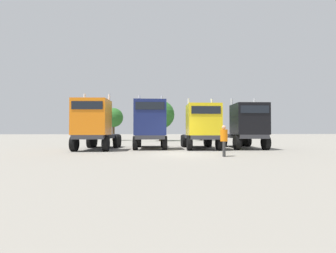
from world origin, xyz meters
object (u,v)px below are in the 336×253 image
Objects in this scene: semi_truck_orange at (95,125)px; visitor_in_hivis at (224,138)px; semi_truck_navy at (150,124)px; semi_truck_black at (246,126)px; semi_truck_yellow at (201,126)px.

semi_truck_orange is 9.77m from visitor_in_hivis.
semi_truck_navy reaches higher than visitor_in_hivis.
semi_truck_black reaches higher than visitor_in_hivis.
semi_truck_yellow is 3.47× the size of visitor_in_hivis.
semi_truck_navy is at bearing 140.03° from visitor_in_hivis.
visitor_in_hivis is (-3.53, -5.63, -0.84)m from semi_truck_black.
semi_truck_yellow is (4.01, -0.58, -0.20)m from semi_truck_navy.
semi_truck_orange is 1.07× the size of semi_truck_navy.
semi_truck_navy is (4.16, 0.90, 0.09)m from semi_truck_orange.
semi_truck_navy reaches higher than semi_truck_yellow.
semi_truck_yellow is 5.42m from visitor_in_hivis.
visitor_in_hivis is (0.14, -5.36, -0.79)m from semi_truck_yellow.
semi_truck_orange reaches higher than semi_truck_black.
visitor_in_hivis is (8.32, -5.04, -0.90)m from semi_truck_orange.
semi_truck_black is (7.69, -0.31, -0.15)m from semi_truck_navy.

